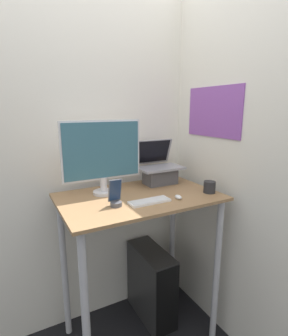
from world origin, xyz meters
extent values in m
cube|color=silver|center=(0.00, 0.73, 1.30)|extent=(6.00, 0.05, 2.60)
cube|color=silver|center=(0.60, 0.00, 1.30)|extent=(0.05, 6.00, 2.60)
cube|color=purple|center=(0.57, 0.29, 1.62)|extent=(0.01, 0.52, 0.35)
cube|color=#936D47|center=(0.00, 0.32, 1.08)|extent=(1.03, 0.65, 0.02)
cylinder|color=#B7B7BC|center=(-0.46, 0.05, 0.53)|extent=(0.04, 0.04, 1.07)
cylinder|color=#B7B7BC|center=(0.46, 0.05, 0.53)|extent=(0.04, 0.04, 1.07)
cylinder|color=#B7B7BC|center=(-0.46, 0.60, 0.53)|extent=(0.04, 0.04, 1.07)
cylinder|color=#B7B7BC|center=(0.46, 0.60, 0.53)|extent=(0.04, 0.04, 1.07)
cube|color=#4C4C51|center=(0.26, 0.49, 1.14)|extent=(0.23, 0.14, 0.11)
cube|color=gray|center=(0.26, 0.49, 1.21)|extent=(0.34, 0.20, 0.02)
cube|color=gray|center=(0.26, 0.62, 1.31)|extent=(0.34, 0.07, 0.19)
cube|color=black|center=(0.26, 0.62, 1.31)|extent=(0.30, 0.06, 0.17)
cylinder|color=silver|center=(-0.19, 0.47, 1.10)|extent=(0.14, 0.14, 0.02)
cylinder|color=silver|center=(-0.19, 0.47, 1.15)|extent=(0.04, 0.04, 0.09)
cube|color=silver|center=(-0.19, 0.47, 1.38)|extent=(0.53, 0.01, 0.38)
cube|color=#336072|center=(-0.19, 0.46, 1.38)|extent=(0.50, 0.01, 0.36)
cube|color=white|center=(-0.01, 0.18, 1.09)|extent=(0.26, 0.09, 0.01)
cube|color=silver|center=(-0.01, 0.18, 1.10)|extent=(0.24, 0.08, 0.00)
ellipsoid|color=white|center=(0.18, 0.15, 1.10)|extent=(0.04, 0.06, 0.03)
cylinder|color=#4C4C51|center=(-0.21, 0.21, 1.10)|extent=(0.07, 0.07, 0.03)
cube|color=#4C515B|center=(-0.21, 0.23, 1.18)|extent=(0.08, 0.04, 0.14)
cube|color=navy|center=(-0.21, 0.22, 1.18)|extent=(0.07, 0.03, 0.12)
cube|color=black|center=(0.17, 0.45, 0.29)|extent=(0.20, 0.47, 0.57)
cube|color=black|center=(0.17, 0.21, 0.29)|extent=(0.19, 0.01, 0.55)
cylinder|color=#262628|center=(0.44, 0.15, 1.13)|extent=(0.08, 0.08, 0.08)
camera|label=1|loc=(-0.74, -1.12, 1.64)|focal=28.00mm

